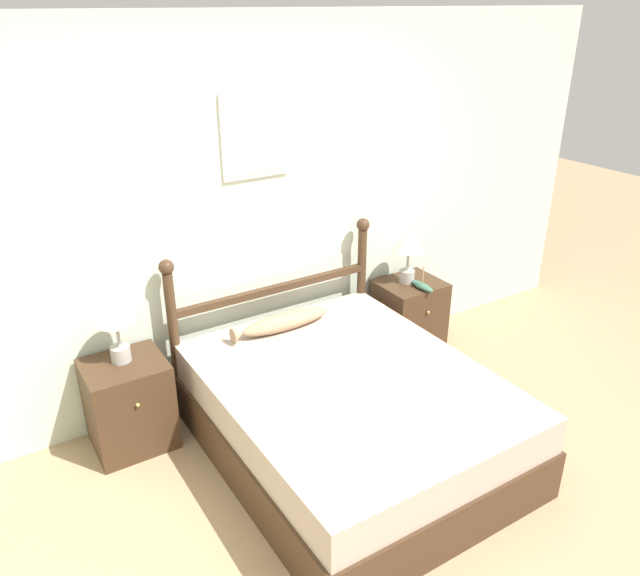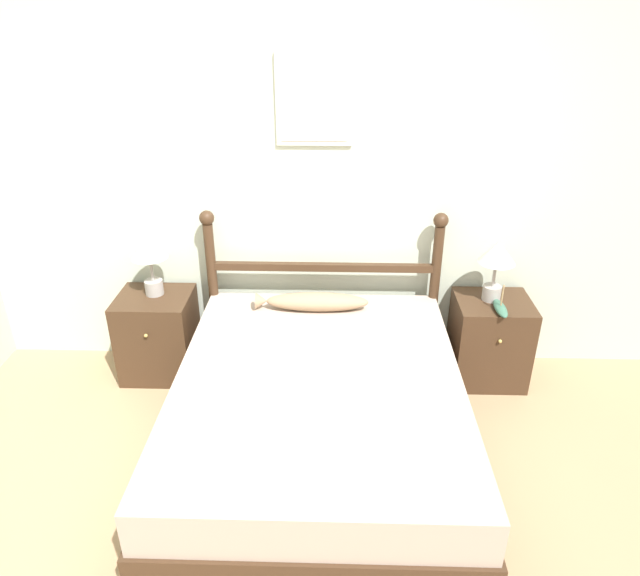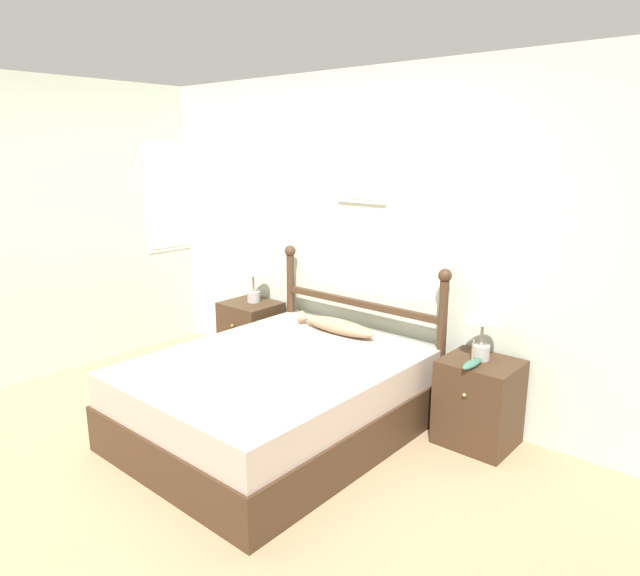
{
  "view_description": "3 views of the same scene",
  "coord_description": "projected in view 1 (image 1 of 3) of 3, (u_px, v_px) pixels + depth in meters",
  "views": [
    {
      "loc": [
        -1.63,
        -1.91,
        2.59
      ],
      "look_at": [
        0.19,
        0.99,
        1.0
      ],
      "focal_mm": 35.0,
      "sensor_mm": 36.0,
      "label": 1
    },
    {
      "loc": [
        0.28,
        -1.85,
        2.32
      ],
      "look_at": [
        0.2,
        1.02,
        0.89
      ],
      "focal_mm": 32.0,
      "sensor_mm": 36.0,
      "label": 2
    },
    {
      "loc": [
        2.82,
        -1.92,
        1.96
      ],
      "look_at": [
        0.29,
        1.02,
        1.0
      ],
      "focal_mm": 32.0,
      "sensor_mm": 36.0,
      "label": 3
    }
  ],
  "objects": [
    {
      "name": "fish_pillow",
      "position": [
        283.0,
        322.0,
        4.22
      ],
      "size": [
        0.72,
        0.15,
        0.12
      ],
      "color": "#997A5B",
      "rests_on": "bed"
    },
    {
      "name": "nightstand_left",
      "position": [
        129.0,
        404.0,
        3.89
      ],
      "size": [
        0.48,
        0.45,
        0.59
      ],
      "color": "#3D2819",
      "rests_on": "ground_plane"
    },
    {
      "name": "ground_plane",
      "position": [
        387.0,
        531.0,
        3.34
      ],
      "size": [
        16.0,
        16.0,
        0.0
      ],
      "primitive_type": "plane",
      "color": "#9E7F5B"
    },
    {
      "name": "model_boat",
      "position": [
        422.0,
        286.0,
        4.74
      ],
      "size": [
        0.07,
        0.24,
        0.18
      ],
      "color": "#386651",
      "rests_on": "nightstand_right"
    },
    {
      "name": "table_lamp_right",
      "position": [
        409.0,
        247.0,
        4.74
      ],
      "size": [
        0.23,
        0.23,
        0.41
      ],
      "color": "gray",
      "rests_on": "nightstand_right"
    },
    {
      "name": "wall_back",
      "position": [
        236.0,
        217.0,
        4.13
      ],
      "size": [
        6.4,
        0.08,
        2.55
      ],
      "color": "beige",
      "rests_on": "ground_plane"
    },
    {
      "name": "table_lamp_left",
      "position": [
        115.0,
        318.0,
        3.68
      ],
      "size": [
        0.23,
        0.23,
        0.41
      ],
      "color": "gray",
      "rests_on": "nightstand_left"
    },
    {
      "name": "nightstand_right",
      "position": [
        408.0,
        316.0,
        4.98
      ],
      "size": [
        0.48,
        0.45,
        0.59
      ],
      "color": "#3D2819",
      "rests_on": "ground_plane"
    },
    {
      "name": "bed",
      "position": [
        350.0,
        415.0,
        3.83
      ],
      "size": [
        1.56,
        1.95,
        0.55
      ],
      "color": "#3D2819",
      "rests_on": "ground_plane"
    },
    {
      "name": "headboard",
      "position": [
        275.0,
        303.0,
        4.39
      ],
      "size": [
        1.59,
        0.1,
        1.14
      ],
      "color": "#3D2819",
      "rests_on": "ground_plane"
    }
  ]
}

